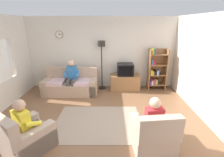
{
  "coord_description": "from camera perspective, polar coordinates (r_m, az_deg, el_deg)",
  "views": [
    {
      "loc": [
        0.39,
        -3.76,
        2.45
      ],
      "look_at": [
        0.37,
        0.68,
        0.96
      ],
      "focal_mm": 26.53,
      "sensor_mm": 36.0,
      "label": 1
    }
  ],
  "objects": [
    {
      "name": "ground_plane",
      "position": [
        4.5,
        -4.91,
        -14.51
      ],
      "size": [
        12.0,
        12.0,
        0.0
      ],
      "primitive_type": "plane",
      "color": "brown"
    },
    {
      "name": "armchair_near_bookshelf",
      "position": [
        3.65,
        13.98,
        -18.38
      ],
      "size": [
        0.89,
        0.96,
        0.9
      ],
      "color": "tan",
      "rests_on": "ground_plane"
    },
    {
      "name": "person_on_couch",
      "position": [
        5.98,
        -13.56,
        0.96
      ],
      "size": [
        0.51,
        0.54,
        1.24
      ],
      "color": "#3372B2",
      "rests_on": "ground_plane"
    },
    {
      "name": "person_in_left_armchair",
      "position": [
        3.75,
        -27.01,
        -13.16
      ],
      "size": [
        0.61,
        0.64,
        1.12
      ],
      "color": "yellow",
      "rests_on": "ground_plane"
    },
    {
      "name": "area_rug",
      "position": [
        4.45,
        -4.62,
        -14.83
      ],
      "size": [
        2.2,
        1.7,
        0.01
      ],
      "primitive_type": "cube",
      "color": "gray",
      "rests_on": "ground_plane"
    },
    {
      "name": "couch",
      "position": [
        6.22,
        -13.75,
        -2.12
      ],
      "size": [
        1.9,
        0.89,
        0.9
      ],
      "color": "tan",
      "rests_on": "ground_plane"
    },
    {
      "name": "person_in_right_armchair",
      "position": [
        3.54,
        13.9,
        -13.44
      ],
      "size": [
        0.54,
        0.56,
        1.12
      ],
      "color": "red",
      "rests_on": "ground_plane"
    },
    {
      "name": "tv_stand",
      "position": [
        6.41,
        4.68,
        -1.25
      ],
      "size": [
        1.1,
        0.56,
        0.58
      ],
      "color": "olive",
      "rests_on": "ground_plane"
    },
    {
      "name": "right_wall",
      "position": [
        4.63,
        32.5,
        1.84
      ],
      "size": [
        0.12,
        5.8,
        2.7
      ],
      "primitive_type": "cube",
      "color": "silver",
      "rests_on": "ground_plane"
    },
    {
      "name": "back_wall_assembly",
      "position": [
        6.52,
        -3.24,
        8.79
      ],
      "size": [
        6.2,
        0.17,
        2.7
      ],
      "color": "silver",
      "rests_on": "ground_plane"
    },
    {
      "name": "floor_lamp",
      "position": [
        6.2,
        -3.36,
        9.21
      ],
      "size": [
        0.28,
        0.28,
        1.85
      ],
      "color": "black",
      "rests_on": "ground_plane"
    },
    {
      "name": "bookshelf",
      "position": [
        6.53,
        15.13,
        2.82
      ],
      "size": [
        0.68,
        0.36,
        1.59
      ],
      "color": "olive",
      "rests_on": "ground_plane"
    },
    {
      "name": "armchair_near_window",
      "position": [
        3.88,
        -27.5,
        -17.62
      ],
      "size": [
        1.16,
        1.18,
        0.9
      ],
      "color": "tan",
      "rests_on": "ground_plane"
    },
    {
      "name": "tv",
      "position": [
        6.23,
        4.82,
        3.1
      ],
      "size": [
        0.6,
        0.49,
        0.44
      ],
      "color": "black",
      "rests_on": "tv_stand"
    }
  ]
}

